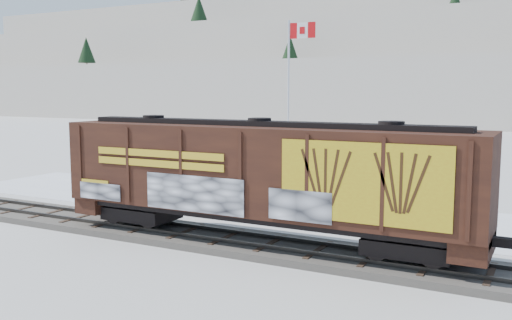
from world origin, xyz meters
The scene contains 9 objects.
ground centered at (0.00, 0.00, 0.00)m, with size 500.00×500.00×0.00m, color white.
rail_track centered at (0.00, 0.00, 0.15)m, with size 50.00×3.40×0.43m.
parking_strip centered at (0.00, 7.50, 0.01)m, with size 40.00×8.00×0.03m, color white.
hillside centered at (-0.05, 139.79, 14.37)m, with size 360.00×110.00×93.00m.
hopper_railcar centered at (3.51, -0.01, 3.00)m, with size 17.02×3.06×4.63m.
flagpole centered at (-2.01, 14.91, 3.93)m, with size 2.30×0.90×10.76m.
car_silver centered at (-0.61, 8.18, 0.73)m, with size 1.66×4.12×1.40m, color #B1B3B9.
car_white centered at (1.75, 5.60, 0.89)m, with size 1.82×5.23×1.72m, color silver.
car_dark centered at (4.57, 8.37, 0.72)m, with size 1.93×4.74×1.38m, color black.
Camera 1 is at (13.66, -19.43, 6.20)m, focal length 40.00 mm.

